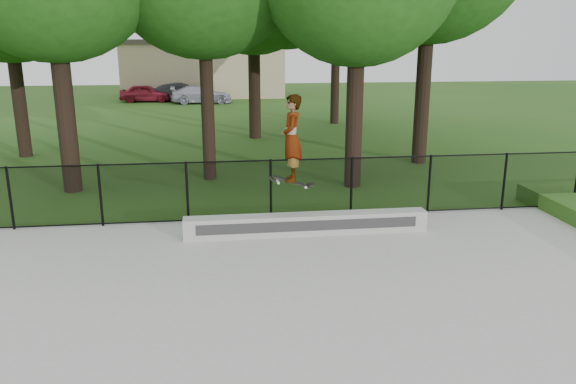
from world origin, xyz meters
The scene contains 9 objects.
ground centered at (0.00, 0.00, 0.00)m, with size 100.00×100.00×0.00m, color #285517.
concrete_slab centered at (0.00, 0.00, 0.03)m, with size 14.00×12.00×0.06m, color #ABABA6.
grind_ledge centered at (0.69, 4.70, 0.30)m, with size 5.51×0.40×0.47m, color #B3B4AF.
car_a centered at (-6.08, 33.93, 0.61)m, with size 1.45×3.59×1.23m, color maroon.
car_b centered at (-3.71, 33.79, 0.65)m, with size 1.37×3.55×1.29m, color black.
car_c centered at (-2.16, 32.55, 0.61)m, with size 1.70×3.83×1.21m, color #ACABC2.
skater_airborne centered at (0.33, 4.62, 2.25)m, with size 0.81×0.72×2.08m.
chainlink_fence centered at (0.00, 5.90, 0.81)m, with size 16.06×0.06×1.50m.
distant_building centered at (-2.00, 38.00, 2.16)m, with size 12.40×6.40×4.30m.
Camera 1 is at (-1.28, -7.16, 4.33)m, focal length 35.00 mm.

